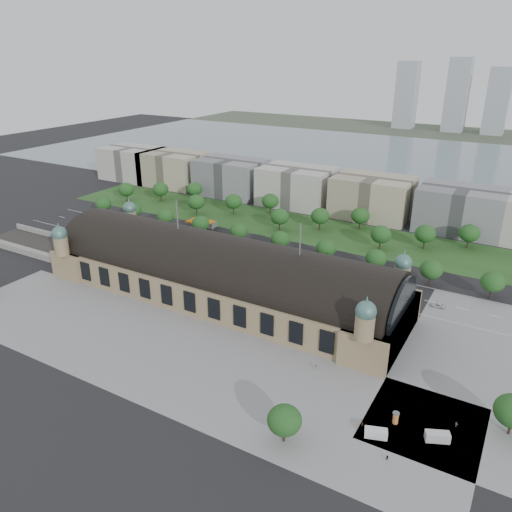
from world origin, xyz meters
The scene contains 65 objects.
ground centered at (0.00, 0.00, 0.00)m, with size 900.00×900.00×0.00m, color black.
station centered at (0.00, 0.00, 10.28)m, with size 150.00×48.40×44.30m.
track_cutting centered at (-110.00, -2.21, 0.70)m, with size 70.00×24.00×3.10m.
plaza_south centered at (10.00, -44.00, 0.00)m, with size 190.00×48.00×0.12m, color gray.
plaza_east centered at (103.00, 0.00, 0.00)m, with size 56.00×100.00×0.12m, color gray.
road_slab centered at (-20.00, 38.00, 0.00)m, with size 260.00×26.00×0.10m, color black.
grass_belt centered at (-15.00, 93.00, 0.00)m, with size 300.00×45.00×0.10m, color #23461C.
petrol_station centered at (-53.91, 65.28, 2.95)m, with size 14.00×13.00×5.05m.
lake centered at (0.00, 298.00, 0.00)m, with size 700.00×320.00×0.08m, color slate.
far_shore centered at (0.00, 498.00, 0.00)m, with size 700.00×120.00×0.14m, color #44513D.
far_tower_left centered at (-60.00, 508.00, 40.00)m, with size 24.00×24.00×80.00m, color #9EA8B2.
far_tower_mid centered at (0.00, 508.00, 42.50)m, with size 24.00×24.00×85.00m, color #9EA8B2.
far_tower_right centered at (45.00, 508.00, 37.50)m, with size 24.00×24.00×75.00m, color #9EA8B2.
office_0 centered at (-170.00, 133.00, 12.00)m, with size 45.00×32.00×24.00m, color #B3AFA9.
office_1 centered at (-130.00, 133.00, 12.00)m, with size 45.00×32.00×24.00m, color #B5AA8E.
office_2 centered at (-80.00, 133.00, 12.00)m, with size 45.00×32.00×24.00m, color gray.
office_3 centered at (-30.00, 133.00, 12.00)m, with size 45.00×32.00×24.00m, color #B3AFA9.
office_4 centered at (20.00, 133.00, 12.00)m, with size 45.00×32.00×24.00m, color #B5AA8E.
office_5 centered at (70.00, 133.00, 12.00)m, with size 45.00×32.00×24.00m, color gray.
tree_row_0 centered at (-120.00, 53.00, 7.43)m, with size 9.60×9.60×11.52m.
tree_row_1 centered at (-96.00, 53.00, 7.43)m, with size 9.60×9.60×11.52m.
tree_row_2 centered at (-72.00, 53.00, 7.43)m, with size 9.60×9.60×11.52m.
tree_row_3 centered at (-48.00, 53.00, 7.43)m, with size 9.60×9.60×11.52m.
tree_row_4 centered at (-24.00, 53.00, 7.43)m, with size 9.60×9.60×11.52m.
tree_row_5 centered at (0.00, 53.00, 7.43)m, with size 9.60×9.60×11.52m.
tree_row_6 centered at (24.00, 53.00, 7.43)m, with size 9.60×9.60×11.52m.
tree_row_7 centered at (48.00, 53.00, 7.43)m, with size 9.60×9.60×11.52m.
tree_row_8 centered at (72.00, 53.00, 7.43)m, with size 9.60×9.60×11.52m.
tree_row_9 centered at (96.00, 53.00, 7.43)m, with size 9.60×9.60×11.52m.
tree_belt_0 centered at (-130.00, 83.00, 8.05)m, with size 10.40×10.40×12.48m.
tree_belt_1 centered at (-111.00, 95.00, 8.05)m, with size 10.40×10.40×12.48m.
tree_belt_2 centered at (-92.00, 107.00, 8.05)m, with size 10.40×10.40×12.48m.
tree_belt_3 centered at (-73.00, 83.00, 8.05)m, with size 10.40×10.40×12.48m.
tree_belt_4 centered at (-54.00, 95.00, 8.05)m, with size 10.40×10.40×12.48m.
tree_belt_5 centered at (-35.00, 107.00, 8.05)m, with size 10.40×10.40×12.48m.
tree_belt_6 centered at (-16.00, 83.00, 8.05)m, with size 10.40×10.40×12.48m.
tree_belt_7 centered at (3.00, 95.00, 8.05)m, with size 10.40×10.40×12.48m.
tree_belt_8 centered at (22.00, 107.00, 8.05)m, with size 10.40×10.40×12.48m.
tree_belt_9 centered at (41.00, 83.00, 8.05)m, with size 10.40×10.40×12.48m.
tree_belt_10 centered at (60.00, 95.00, 8.05)m, with size 10.40×10.40×12.48m.
tree_belt_11 centered at (79.00, 107.00, 8.05)m, with size 10.40×10.40×12.48m.
tree_plaza_s centered at (60.00, -60.00, 6.80)m, with size 9.00×9.00×10.64m.
traffic_car_1 centered at (-92.23, 39.22, 0.81)m, with size 1.71×4.91×1.62m, color gray.
traffic_car_2 centered at (-62.64, 37.65, 0.72)m, with size 2.39×5.18×1.44m, color black.
traffic_car_3 centered at (-29.08, 47.21, 0.75)m, with size 2.10×5.17×1.50m, color maroon.
traffic_car_4 centered at (-4.59, 38.77, 0.78)m, with size 1.85×4.59×1.56m, color #1B274E.
traffic_car_5 centered at (22.72, 42.43, 0.69)m, with size 1.46×4.18×1.38m, color #4E4F55.
traffic_car_6 centered at (79.12, 34.71, 0.78)m, with size 2.58×5.59×1.55m, color silver.
parked_car_0 centered at (-76.05, 21.00, 0.79)m, with size 1.68×4.81×1.59m, color black.
parked_car_1 centered at (-68.43, 23.38, 0.71)m, with size 2.35×5.10×1.42m, color maroon.
parked_car_2 centered at (-51.86, 21.00, 0.70)m, with size 1.97×4.83×1.40m, color #1C2C4E.
parked_car_3 centered at (-42.16, 25.00, 0.78)m, with size 1.83×4.56×1.55m, color slate.
parked_car_4 centered at (-53.14, 24.30, 0.68)m, with size 1.43×4.10×1.35m, color silver.
parked_car_5 centered at (-48.27, 21.00, 0.79)m, with size 2.61×5.66×1.57m, color #95979D.
parked_car_6 centered at (-18.00, 21.93, 0.67)m, with size 1.87×4.60×1.33m, color black.
bus_west centered at (0.96, 32.00, 1.82)m, with size 3.06×13.09×3.65m, color #CE4921.
bus_mid centered at (1.42, 31.02, 1.67)m, with size 2.81×11.99×3.34m, color silver.
bus_east centered at (13.03, 29.42, 1.69)m, with size 2.84×12.14×3.38m, color silver.
van_east centered at (93.91, -40.19, 1.28)m, with size 6.63×4.75×2.67m.
van_south centered at (79.79, -46.81, 1.21)m, with size 6.28×4.10×2.53m.
advertising_column centered at (83.01, -38.96, 1.84)m, with size 1.86×1.86×3.53m.
pedestrian_0 centered at (54.65, -27.24, 0.88)m, with size 0.86×0.49×1.75m, color gray.
pedestrian_1 centered at (75.76, -44.65, 0.80)m, with size 0.58×0.38×1.60m, color gray.
pedestrian_2 centered at (97.58, -32.15, 0.98)m, with size 0.95×0.55×1.95m, color gray.
pedestrian_4 centered at (84.96, -53.15, 0.76)m, with size 0.99×0.43×1.53m, color gray.
Camera 1 is at (104.14, -150.56, 93.81)m, focal length 35.00 mm.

